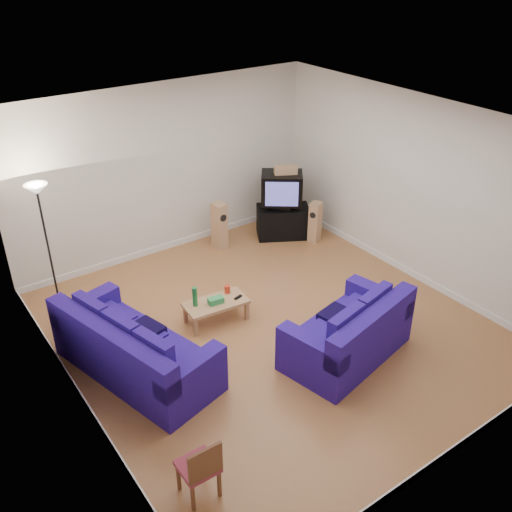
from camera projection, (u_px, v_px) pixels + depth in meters
room at (272, 240)px, 8.16m from camera, size 6.01×6.51×3.21m
sofa_three_seat at (133, 353)px, 7.82m from camera, size 1.65×2.65×0.95m
sofa_loveseat at (350, 336)px, 8.14m from camera, size 2.08×1.43×0.95m
coffee_table at (216, 305)px, 8.93m from camera, size 1.03×0.59×0.36m
bottle at (195, 297)px, 8.74m from camera, size 0.08×0.08×0.32m
tissue_box at (216, 300)px, 8.85m from camera, size 0.25×0.15×0.10m
red_canister at (227, 289)px, 9.10m from camera, size 0.11×0.11×0.13m
remote at (238, 297)px, 9.00m from camera, size 0.16×0.09×0.02m
tv_stand at (283, 222)px, 11.50m from camera, size 1.17×1.00×0.63m
av_receiver at (280, 205)px, 11.32m from camera, size 0.58×0.58×0.11m
television at (282, 188)px, 11.14m from camera, size 0.98×0.94×0.61m
centre_speaker at (286, 170)px, 10.95m from camera, size 0.47×0.37×0.15m
speaker_left at (219, 226)px, 11.00m from camera, size 0.23×0.30×0.93m
speaker_right at (315, 222)px, 11.26m from camera, size 0.30×0.27×0.83m
floor_lamp at (40, 206)px, 8.76m from camera, size 0.36×0.36×2.08m
dining_chair at (200, 467)px, 6.01m from camera, size 0.40×0.40×0.83m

